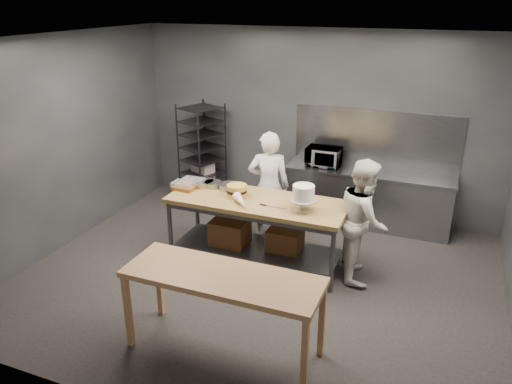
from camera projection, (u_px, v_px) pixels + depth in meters
ground at (258, 277)px, 6.56m from camera, size 6.00×6.00×0.00m
back_wall at (315, 123)px, 8.16m from camera, size 6.00×0.04×3.00m
work_table at (256, 223)px, 6.78m from camera, size 2.40×0.90×0.92m
near_counter at (223, 282)px, 4.93m from camera, size 2.00×0.70×0.90m
back_counter at (367, 198)px, 7.93m from camera, size 2.60×0.60×0.90m
splashback_panel at (375, 139)px, 7.85m from camera, size 2.60×0.02×0.90m
speed_rack at (202, 155)px, 8.71m from camera, size 0.79×0.82×1.75m
chef_behind at (269, 186)px, 7.33m from camera, size 0.70×0.57×1.67m
chef_right at (364, 220)px, 6.32m from camera, size 0.77×0.90×1.60m
microwave at (324, 157)px, 7.96m from camera, size 0.54×0.37×0.30m
frosted_cake_stand at (303, 195)px, 6.21m from camera, size 0.34×0.34×0.34m
layer_cake at (237, 191)px, 6.73m from camera, size 0.27×0.27×0.16m
cake_pans at (214, 184)px, 7.06m from camera, size 0.71×0.31×0.07m
piping_bag at (241, 201)px, 6.43m from camera, size 0.34×0.37×0.12m
offset_spatula at (269, 206)px, 6.43m from camera, size 0.36×0.02×0.02m
pastry_clamshells at (188, 184)px, 7.03m from camera, size 0.36×0.38×0.11m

